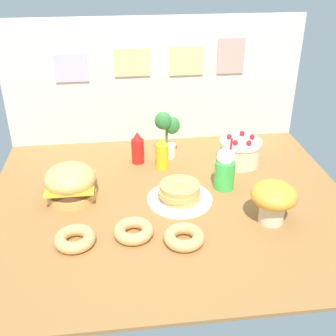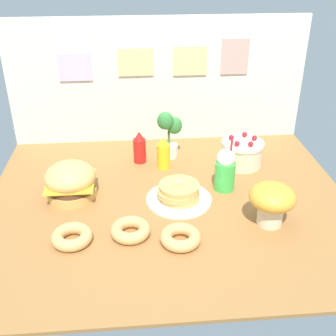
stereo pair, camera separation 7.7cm
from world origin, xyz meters
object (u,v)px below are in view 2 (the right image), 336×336
at_px(layer_cake, 242,153).
at_px(cream_soda_cup, 225,170).
at_px(mushroom_stool, 272,200).
at_px(donut_vanilla, 180,237).
at_px(potted_plant, 169,132).
at_px(ketchup_bottle, 140,148).
at_px(donut_pink_glaze, 72,236).
at_px(donut_chocolate, 130,230).
at_px(mustard_bottle, 164,153).
at_px(pancake_stack, 179,194).
at_px(burger, 70,181).

bearing_deg(layer_cake, cream_soda_cup, -121.03).
bearing_deg(mushroom_stool, donut_vanilla, -166.26).
distance_m(cream_soda_cup, potted_plant, 0.56).
xyz_separation_m(ketchup_bottle, donut_vanilla, (0.18, -0.90, -0.07)).
bearing_deg(ketchup_bottle, donut_vanilla, -78.71).
xyz_separation_m(donut_vanilla, mushroom_stool, (0.50, 0.12, 0.11)).
height_order(donut_pink_glaze, donut_chocolate, same).
relative_size(layer_cake, donut_chocolate, 1.34).
relative_size(mustard_bottle, donut_vanilla, 1.08).
bearing_deg(pancake_stack, ketchup_bottle, 112.58).
bearing_deg(donut_pink_glaze, potted_plant, 57.68).
bearing_deg(cream_soda_cup, potted_plant, 123.12).
bearing_deg(burger, ketchup_bottle, 43.90).
bearing_deg(layer_cake, potted_plant, 161.32).
height_order(pancake_stack, mushroom_stool, mushroom_stool).
bearing_deg(cream_soda_cup, mustard_bottle, 138.80).
relative_size(ketchup_bottle, donut_vanilla, 1.08).
height_order(pancake_stack, mustard_bottle, mustard_bottle).
bearing_deg(mustard_bottle, potted_plant, 74.41).
bearing_deg(burger, mushroom_stool, -18.80).
distance_m(mustard_bottle, donut_vanilla, 0.81).
bearing_deg(donut_vanilla, pancake_stack, 84.84).
xyz_separation_m(burger, mushroom_stool, (1.10, -0.38, 0.04)).
relative_size(burger, cream_soda_cup, 0.88).
distance_m(potted_plant, mushroom_stool, 0.97).
xyz_separation_m(mustard_bottle, mushroom_stool, (0.52, -0.68, 0.04)).
relative_size(mustard_bottle, donut_pink_glaze, 1.08).
bearing_deg(pancake_stack, donut_chocolate, -133.59).
relative_size(donut_pink_glaze, donut_chocolate, 1.00).
distance_m(layer_cake, mustard_bottle, 0.53).
distance_m(burger, donut_chocolate, 0.55).
distance_m(burger, ketchup_bottle, 0.58).
height_order(pancake_stack, cream_soda_cup, cream_soda_cup).
distance_m(mustard_bottle, mushroom_stool, 0.86).
xyz_separation_m(burger, layer_cake, (1.11, 0.30, -0.02)).
bearing_deg(burger, mustard_bottle, 27.84).
relative_size(pancake_stack, potted_plant, 1.11).
bearing_deg(donut_vanilla, potted_plant, 88.51).
relative_size(mustard_bottle, donut_chocolate, 1.08).
bearing_deg(burger, pancake_stack, -10.00).
bearing_deg(burger, donut_chocolate, -49.97).
xyz_separation_m(burger, potted_plant, (0.63, 0.47, 0.08)).
bearing_deg(mustard_bottle, mushroom_stool, -52.64).
bearing_deg(potted_plant, mustard_bottle, -105.59).
height_order(layer_cake, cream_soda_cup, cream_soda_cup).
relative_size(donut_pink_glaze, donut_vanilla, 1.00).
height_order(layer_cake, potted_plant, potted_plant).
height_order(burger, donut_pink_glaze, burger).
relative_size(cream_soda_cup, potted_plant, 0.98).
xyz_separation_m(mustard_bottle, potted_plant, (0.04, 0.16, 0.08)).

